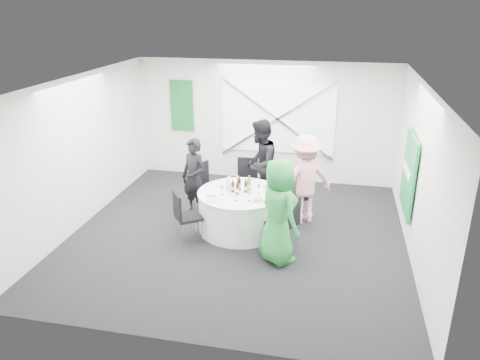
% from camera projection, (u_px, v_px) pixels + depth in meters
% --- Properties ---
extents(floor, '(6.00, 6.00, 0.00)m').
position_uv_depth(floor, '(238.00, 234.00, 8.63)').
color(floor, black).
rests_on(floor, ground).
extents(ceiling, '(6.00, 6.00, 0.00)m').
position_uv_depth(ceiling, '(237.00, 82.00, 7.63)').
color(ceiling, white).
rests_on(ceiling, wall_back).
extents(wall_back, '(6.00, 0.00, 6.00)m').
position_uv_depth(wall_back, '(265.00, 122.00, 10.87)').
color(wall_back, silver).
rests_on(wall_back, floor).
extents(wall_front, '(6.00, 0.00, 6.00)m').
position_uv_depth(wall_front, '(182.00, 245.00, 5.39)').
color(wall_front, silver).
rests_on(wall_front, floor).
extents(wall_left, '(0.00, 6.00, 6.00)m').
position_uv_depth(wall_left, '(81.00, 152.00, 8.71)').
color(wall_left, silver).
rests_on(wall_left, floor).
extents(wall_right, '(0.00, 6.00, 6.00)m').
position_uv_depth(wall_right, '(419.00, 175.00, 7.55)').
color(wall_right, silver).
rests_on(wall_right, floor).
extents(window_panel, '(2.60, 0.03, 1.60)m').
position_uv_depth(window_panel, '(278.00, 119.00, 10.74)').
color(window_panel, silver).
rests_on(window_panel, wall_back).
extents(window_brace_a, '(2.63, 0.05, 1.84)m').
position_uv_depth(window_brace_a, '(277.00, 119.00, 10.70)').
color(window_brace_a, silver).
rests_on(window_brace_a, window_panel).
extents(window_brace_b, '(2.63, 0.05, 1.84)m').
position_uv_depth(window_brace_b, '(277.00, 119.00, 10.70)').
color(window_brace_b, silver).
rests_on(window_brace_b, window_panel).
extents(green_banner, '(0.55, 0.04, 1.20)m').
position_uv_depth(green_banner, '(182.00, 106.00, 11.10)').
color(green_banner, '#135F23').
rests_on(green_banner, wall_back).
extents(green_sign, '(0.05, 1.20, 1.40)m').
position_uv_depth(green_sign, '(409.00, 174.00, 8.18)').
color(green_sign, '#18843D').
rests_on(green_sign, wall_right).
extents(banquet_table, '(1.56, 1.56, 0.76)m').
position_uv_depth(banquet_table, '(240.00, 211.00, 8.68)').
color(banquet_table, white).
rests_on(banquet_table, floor).
extents(chair_back, '(0.49, 0.50, 0.99)m').
position_uv_depth(chair_back, '(247.00, 178.00, 9.74)').
color(chair_back, black).
rests_on(chair_back, floor).
extents(chair_back_left, '(0.64, 0.64, 1.01)m').
position_uv_depth(chair_back_left, '(204.00, 184.00, 9.40)').
color(chair_back_left, black).
rests_on(chair_back_left, floor).
extents(chair_back_right, '(0.65, 0.65, 1.03)m').
position_uv_depth(chair_back_right, '(297.00, 191.00, 9.02)').
color(chair_back_right, black).
rests_on(chair_back_right, floor).
extents(chair_front_right, '(0.60, 0.60, 0.96)m').
position_uv_depth(chair_front_right, '(286.00, 219.00, 7.92)').
color(chair_front_right, black).
rests_on(chair_front_right, floor).
extents(chair_front_left, '(0.59, 0.59, 0.93)m').
position_uv_depth(chair_front_left, '(184.00, 213.00, 8.21)').
color(chair_front_left, black).
rests_on(chair_front_left, floor).
extents(person_man_back_left, '(0.68, 0.58, 1.58)m').
position_uv_depth(person_man_back_left, '(194.00, 178.00, 9.15)').
color(person_man_back_left, black).
rests_on(person_man_back_left, floor).
extents(person_man_back, '(0.61, 0.95, 1.84)m').
position_uv_depth(person_man_back, '(260.00, 164.00, 9.54)').
color(person_man_back, black).
rests_on(person_man_back, floor).
extents(person_woman_pink, '(1.24, 1.00, 1.74)m').
position_uv_depth(person_woman_pink, '(305.00, 179.00, 8.85)').
color(person_woman_pink, pink).
rests_on(person_woman_pink, floor).
extents(person_woman_green, '(0.99, 1.02, 1.76)m').
position_uv_depth(person_woman_green, '(279.00, 211.00, 7.48)').
color(person_woman_green, '#268E3B').
rests_on(person_woman_green, floor).
extents(plate_back, '(0.25, 0.25, 0.01)m').
position_uv_depth(plate_back, '(250.00, 181.00, 9.05)').
color(plate_back, silver).
rests_on(plate_back, banquet_table).
extents(plate_back_left, '(0.27, 0.27, 0.01)m').
position_uv_depth(plate_back_left, '(220.00, 185.00, 8.84)').
color(plate_back_left, silver).
rests_on(plate_back_left, banquet_table).
extents(plate_back_right, '(0.28, 0.28, 0.04)m').
position_uv_depth(plate_back_right, '(269.00, 187.00, 8.75)').
color(plate_back_right, silver).
rests_on(plate_back_right, banquet_table).
extents(plate_front_right, '(0.27, 0.27, 0.04)m').
position_uv_depth(plate_front_right, '(258.00, 200.00, 8.17)').
color(plate_front_right, silver).
rests_on(plate_front_right, banquet_table).
extents(plate_front_left, '(0.29, 0.29, 0.01)m').
position_uv_depth(plate_front_left, '(215.00, 199.00, 8.23)').
color(plate_front_left, silver).
rests_on(plate_front_left, banquet_table).
extents(napkin, '(0.16, 0.11, 0.04)m').
position_uv_depth(napkin, '(212.00, 195.00, 8.33)').
color(napkin, white).
rests_on(napkin, plate_front_left).
extents(beer_bottle_a, '(0.06, 0.06, 0.25)m').
position_uv_depth(beer_bottle_a, '(233.00, 187.00, 8.53)').
color(beer_bottle_a, '#371B0A').
rests_on(beer_bottle_a, banquet_table).
extents(beer_bottle_b, '(0.06, 0.06, 0.28)m').
position_uv_depth(beer_bottle_b, '(239.00, 185.00, 8.60)').
color(beer_bottle_b, '#371B0A').
rests_on(beer_bottle_b, banquet_table).
extents(beer_bottle_c, '(0.06, 0.06, 0.26)m').
position_uv_depth(beer_bottle_c, '(246.00, 187.00, 8.51)').
color(beer_bottle_c, '#371B0A').
rests_on(beer_bottle_c, banquet_table).
extents(beer_bottle_d, '(0.06, 0.06, 0.27)m').
position_uv_depth(beer_bottle_d, '(237.00, 189.00, 8.42)').
color(beer_bottle_d, '#371B0A').
rests_on(beer_bottle_d, banquet_table).
extents(green_water_bottle, '(0.08, 0.08, 0.30)m').
position_uv_depth(green_water_bottle, '(249.00, 185.00, 8.56)').
color(green_water_bottle, green).
rests_on(green_water_bottle, banquet_table).
extents(clear_water_bottle, '(0.08, 0.08, 0.28)m').
position_uv_depth(clear_water_bottle, '(228.00, 186.00, 8.53)').
color(clear_water_bottle, white).
rests_on(clear_water_bottle, banquet_table).
extents(wine_glass_a, '(0.07, 0.07, 0.17)m').
position_uv_depth(wine_glass_a, '(238.00, 179.00, 8.85)').
color(wine_glass_a, white).
rests_on(wine_glass_a, banquet_table).
extents(wine_glass_b, '(0.07, 0.07, 0.17)m').
position_uv_depth(wine_glass_b, '(236.00, 194.00, 8.14)').
color(wine_glass_b, white).
rests_on(wine_glass_b, banquet_table).
extents(wine_glass_c, '(0.07, 0.07, 0.17)m').
position_uv_depth(wine_glass_c, '(259.00, 187.00, 8.45)').
color(wine_glass_c, white).
rests_on(wine_glass_c, banquet_table).
extents(wine_glass_d, '(0.07, 0.07, 0.17)m').
position_uv_depth(wine_glass_d, '(222.00, 188.00, 8.41)').
color(wine_glass_d, white).
rests_on(wine_glass_d, banquet_table).
extents(wine_glass_e, '(0.07, 0.07, 0.17)m').
position_uv_depth(wine_glass_e, '(229.00, 179.00, 8.84)').
color(wine_glass_e, white).
rests_on(wine_glass_e, banquet_table).
extents(wine_glass_f, '(0.07, 0.07, 0.17)m').
position_uv_depth(wine_glass_f, '(249.00, 194.00, 8.13)').
color(wine_glass_f, white).
rests_on(wine_glass_f, banquet_table).
extents(fork_a, '(0.12, 0.12, 0.01)m').
position_uv_depth(fork_a, '(249.00, 204.00, 8.02)').
color(fork_a, silver).
rests_on(fork_a, banquet_table).
extents(knife_a, '(0.12, 0.12, 0.01)m').
position_uv_depth(knife_a, '(265.00, 200.00, 8.20)').
color(knife_a, silver).
rests_on(knife_a, banquet_table).
extents(fork_b, '(0.11, 0.12, 0.01)m').
position_uv_depth(fork_b, '(209.00, 195.00, 8.41)').
color(fork_b, silver).
rests_on(fork_b, banquet_table).
extents(knife_b, '(0.10, 0.13, 0.01)m').
position_uv_depth(knife_b, '(215.00, 200.00, 8.19)').
color(knife_b, silver).
rests_on(knife_b, banquet_table).
extents(fork_c, '(0.08, 0.14, 0.01)m').
position_uv_depth(fork_c, '(224.00, 182.00, 8.99)').
color(fork_c, silver).
rests_on(fork_c, banquet_table).
extents(knife_c, '(0.09, 0.14, 0.01)m').
position_uv_depth(knife_c, '(212.00, 187.00, 8.77)').
color(knife_c, silver).
rests_on(knife_c, banquet_table).
extents(fork_d, '(0.15, 0.02, 0.01)m').
position_uv_depth(fork_d, '(254.00, 182.00, 9.01)').
color(fork_d, silver).
rests_on(fork_d, banquet_table).
extents(knife_d, '(0.15, 0.02, 0.01)m').
position_uv_depth(knife_d, '(239.00, 181.00, 9.08)').
color(knife_d, silver).
rests_on(knife_d, banquet_table).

